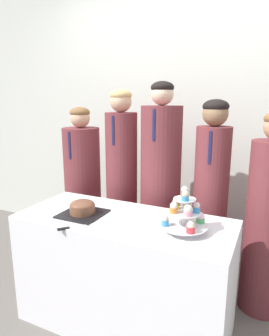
# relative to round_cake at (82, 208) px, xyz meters

# --- Properties ---
(wall_back) EXTENTS (9.00, 0.06, 2.70)m
(wall_back) POSITION_rel_round_cake_xyz_m (0.27, 1.24, 0.56)
(wall_back) COLOR silver
(wall_back) RESTS_ON ground_plane
(table) EXTENTS (1.35, 0.57, 0.75)m
(table) POSITION_rel_round_cake_xyz_m (0.27, 0.06, -0.42)
(table) COLOR white
(table) RESTS_ON ground_plane
(round_cake) EXTENTS (0.26, 0.26, 0.10)m
(round_cake) POSITION_rel_round_cake_xyz_m (0.00, 0.00, 0.00)
(round_cake) COLOR black
(round_cake) RESTS_ON table
(cake_knife) EXTENTS (0.17, 0.18, 0.01)m
(cake_knife) POSITION_rel_round_cake_xyz_m (0.06, -0.20, -0.04)
(cake_knife) COLOR silver
(cake_knife) RESTS_ON table
(cupcake_stand) EXTENTS (0.27, 0.27, 0.25)m
(cupcake_stand) POSITION_rel_round_cake_xyz_m (0.66, 0.03, 0.07)
(cupcake_stand) COLOR silver
(cupcake_stand) RESTS_ON table
(student_0) EXTENTS (0.32, 0.32, 1.41)m
(student_0) POSITION_rel_round_cake_xyz_m (-0.43, 0.62, -0.14)
(student_0) COLOR brown
(student_0) RESTS_ON ground_plane
(student_1) EXTENTS (0.26, 0.26, 1.55)m
(student_1) POSITION_rel_round_cake_xyz_m (-0.04, 0.62, -0.05)
(student_1) COLOR brown
(student_1) RESTS_ON ground_plane
(student_2) EXTENTS (0.31, 0.32, 1.60)m
(student_2) POSITION_rel_round_cake_xyz_m (0.30, 0.62, -0.04)
(student_2) COLOR brown
(student_2) RESTS_ON ground_plane
(student_3) EXTENTS (0.25, 0.25, 1.47)m
(student_3) POSITION_rel_round_cake_xyz_m (0.69, 0.62, -0.07)
(student_3) COLOR brown
(student_3) RESTS_ON ground_plane
(student_4) EXTENTS (0.31, 0.31, 1.40)m
(student_4) POSITION_rel_round_cake_xyz_m (1.08, 0.62, -0.13)
(student_4) COLOR brown
(student_4) RESTS_ON ground_plane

